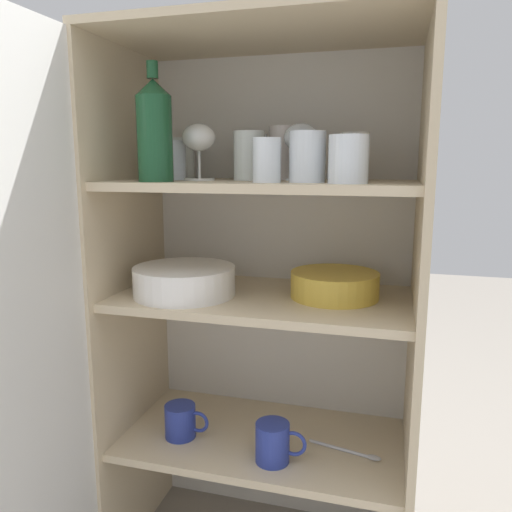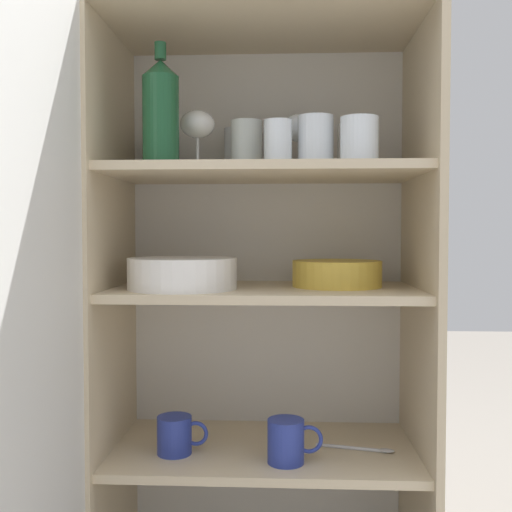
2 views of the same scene
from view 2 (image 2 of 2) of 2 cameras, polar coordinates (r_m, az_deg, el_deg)
The scene contains 25 objects.
cupboard_back_panel at distance 1.62m, azimuth 1.03°, elevation -4.51°, with size 0.75×0.02×1.33m, color silver.
cupboard_side_left at distance 1.49m, azimuth -13.50°, elevation -5.21°, with size 0.02×0.41×1.33m, color #CCB793.
cupboard_side_right at distance 1.46m, azimuth 15.32°, elevation -5.35°, with size 0.02×0.41×1.33m, color #CCB793.
cupboard_top_panel at distance 1.49m, azimuth 0.80°, elevation 21.07°, with size 0.75×0.41×0.02m, color #CCB793.
shelf_board_lower at distance 1.51m, azimuth 0.78°, elevation -18.00°, with size 0.71×0.38×0.02m, color beige.
shelf_board_middle at distance 1.42m, azimuth 0.79°, elevation -3.40°, with size 0.71×0.38×0.02m, color beige.
shelf_board_upper at distance 1.42m, azimuth 0.79°, elevation 7.90°, with size 0.71×0.38×0.02m, color beige.
cupboard_door at distance 1.12m, azimuth -19.77°, elevation -7.68°, with size 0.02×0.37×1.33m.
tumbler_glass_0 at distance 1.33m, azimuth 9.81°, elevation 10.81°, with size 0.08×0.08×0.10m.
tumbler_glass_1 at distance 1.46m, azimuth -8.87°, elevation 10.03°, with size 0.08×0.08×0.10m.
tumbler_glass_2 at distance 1.50m, azimuth 9.02°, elevation 10.15°, with size 0.07×0.07×0.11m.
tumbler_glass_3 at distance 1.33m, azimuth 2.10°, elevation 10.77°, with size 0.06×0.06×0.10m.
tumbler_glass_4 at distance 1.56m, azimuth -1.51°, elevation 9.91°, with size 0.08×0.08×0.12m.
tumbler_glass_5 at distance 1.47m, azimuth -0.91°, elevation 10.46°, with size 0.08×0.08×0.12m.
tumbler_glass_6 at distance 1.37m, azimuth 5.70°, elevation 10.86°, with size 0.08×0.08×0.11m.
tumbler_glass_7 at distance 1.58m, azimuth -8.94°, elevation 9.66°, with size 0.08×0.08×0.11m.
tumbler_glass_8 at distance 1.54m, azimuth 1.75°, elevation 10.34°, with size 0.07×0.07×0.13m.
wine_glass_0 at distance 1.48m, azimuth 4.13°, elevation 11.81°, with size 0.08×0.08×0.13m.
wine_glass_1 at distance 1.44m, azimuth -5.60°, elevation 12.09°, with size 0.08×0.08×0.14m.
wine_bottle at distance 1.35m, azimuth -9.06°, elevation 13.49°, with size 0.08×0.08×0.26m.
plate_stack_white at distance 1.39m, azimuth -7.02°, elevation -1.66°, with size 0.25×0.25×0.07m.
mixing_bowl_large at distance 1.45m, azimuth 7.71°, elevation -1.56°, with size 0.21×0.21×0.06m.
coffee_mug_primary at distance 1.39m, azimuth 2.97°, elevation -17.19°, with size 0.12×0.08×0.10m.
coffee_mug_extra_1 at distance 1.46m, azimuth -7.68°, elevation -16.54°, with size 0.12×0.08×0.09m.
serving_spoon at distance 1.50m, azimuth 10.05°, elevation -17.62°, with size 0.18×0.06×0.01m.
Camera 2 is at (0.05, -1.23, 0.86)m, focal length 42.00 mm.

